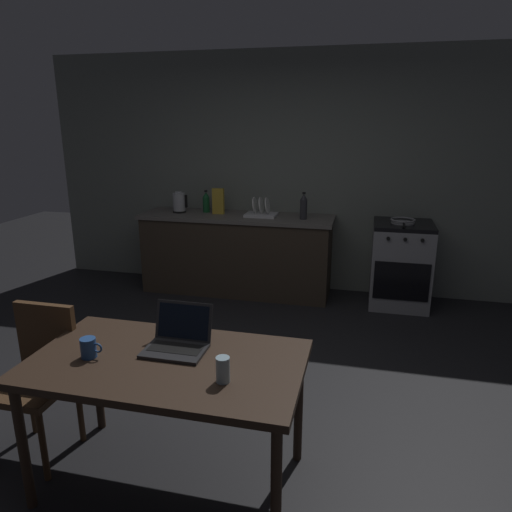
% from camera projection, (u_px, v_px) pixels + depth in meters
% --- Properties ---
extents(ground_plane, '(12.00, 12.00, 0.00)m').
position_uv_depth(ground_plane, '(231.00, 406.00, 3.26)').
color(ground_plane, black).
extents(back_wall, '(6.40, 0.10, 2.65)m').
position_uv_depth(back_wall, '(320.00, 175.00, 5.24)').
color(back_wall, slate).
rests_on(back_wall, ground_plane).
extents(kitchen_counter, '(2.16, 0.64, 0.89)m').
position_uv_depth(kitchen_counter, '(237.00, 253.00, 5.35)').
color(kitchen_counter, '#382D23').
rests_on(kitchen_counter, ground_plane).
extents(stove_oven, '(0.60, 0.62, 0.89)m').
position_uv_depth(stove_oven, '(400.00, 264.00, 4.95)').
color(stove_oven, gray).
rests_on(stove_oven, ground_plane).
extents(dining_table, '(1.40, 0.79, 0.74)m').
position_uv_depth(dining_table, '(167.00, 372.00, 2.40)').
color(dining_table, '#332319').
rests_on(dining_table, ground_plane).
extents(chair, '(0.40, 0.40, 0.89)m').
position_uv_depth(chair, '(39.00, 371.00, 2.72)').
color(chair, '#4C331E').
rests_on(chair, ground_plane).
extents(laptop, '(0.32, 0.28, 0.22)m').
position_uv_depth(laptop, '(178.00, 341.00, 2.48)').
color(laptop, '#232326').
rests_on(laptop, dining_table).
extents(electric_kettle, '(0.17, 0.15, 0.24)m').
position_uv_depth(electric_kettle, '(179.00, 202.00, 5.34)').
color(electric_kettle, black).
rests_on(electric_kettle, kitchen_counter).
extents(bottle, '(0.08, 0.08, 0.29)m').
position_uv_depth(bottle, '(304.00, 206.00, 4.97)').
color(bottle, '#2D2D33').
rests_on(bottle, kitchen_counter).
extents(frying_pan, '(0.25, 0.42, 0.05)m').
position_uv_depth(frying_pan, '(403.00, 221.00, 4.80)').
color(frying_pan, gray).
rests_on(frying_pan, stove_oven).
extents(coffee_mug, '(0.12, 0.08, 0.10)m').
position_uv_depth(coffee_mug, '(89.00, 348.00, 2.39)').
color(coffee_mug, '#264C8C').
rests_on(coffee_mug, dining_table).
extents(drinking_glass, '(0.07, 0.07, 0.12)m').
position_uv_depth(drinking_glass, '(223.00, 370.00, 2.16)').
color(drinking_glass, '#99B7C6').
rests_on(drinking_glass, dining_table).
extents(cereal_box, '(0.13, 0.05, 0.29)m').
position_uv_depth(cereal_box, '(218.00, 201.00, 5.25)').
color(cereal_box, gold).
rests_on(cereal_box, kitchen_counter).
extents(dish_rack, '(0.34, 0.26, 0.21)m').
position_uv_depth(dish_rack, '(261.00, 212.00, 5.15)').
color(dish_rack, silver).
rests_on(dish_rack, kitchen_counter).
extents(bottle_b, '(0.08, 0.08, 0.25)m').
position_uv_depth(bottle_b, '(206.00, 202.00, 5.35)').
color(bottle_b, '#19592D').
rests_on(bottle_b, kitchen_counter).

